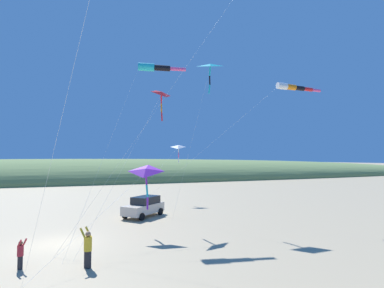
# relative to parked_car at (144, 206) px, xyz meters

# --- Properties ---
(ground_plane) EXTENTS (600.00, 600.00, 0.00)m
(ground_plane) POSITION_rel_parked_car_xyz_m (-6.89, 6.71, -0.95)
(ground_plane) COLOR tan
(dune_ridge_grassy) EXTENTS (28.00, 240.00, 10.52)m
(dune_ridge_grassy) POSITION_rel_parked_car_xyz_m (48.11, 6.71, -0.95)
(dune_ridge_grassy) COLOR #6B844C
(dune_ridge_grassy) RESTS_ON ground_plane
(parked_car) EXTENTS (4.29, 4.40, 1.85)m
(parked_car) POSITION_rel_parked_car_xyz_m (0.00, 0.00, 0.00)
(parked_car) COLOR beige
(parked_car) RESTS_ON ground_plane
(cooler_box) EXTENTS (0.62, 0.42, 0.42)m
(cooler_box) POSITION_rel_parked_car_xyz_m (2.92, 0.82, -0.74)
(cooler_box) COLOR green
(cooler_box) RESTS_ON ground_plane
(person_adult_flyer) EXTENTS (0.71, 0.70, 1.99)m
(person_adult_flyer) POSITION_rel_parked_car_xyz_m (-11.99, 4.90, 0.13)
(person_adult_flyer) COLOR #232328
(person_adult_flyer) RESTS_ON ground_plane
(person_child_green_jacket) EXTENTS (0.54, 0.53, 1.50)m
(person_child_green_jacket) POSITION_rel_parked_car_xyz_m (-11.07, 8.03, -0.13)
(person_child_green_jacket) COLOR #232328
(person_child_green_jacket) RESTS_ON ground_plane
(kite_windsock_long_streamer_left) EXTENTS (6.67, 17.90, 12.64)m
(kite_windsock_long_streamer_left) POSITION_rel_parked_car_xyz_m (-4.39, -13.59, 11.32)
(kite_windsock_long_streamer_left) COLOR white
(kite_windsock_long_streamer_left) RESTS_ON ground_plane
(kite_delta_white_trailing) EXTENTS (1.87, 4.37, 14.30)m
(kite_delta_white_trailing) POSITION_rel_parked_car_xyz_m (-3.10, -5.46, 12.95)
(kite_delta_white_trailing) COLOR #1EB7C6
(kite_delta_white_trailing) RESTS_ON ground_plane
(kite_delta_blue_topmost) EXTENTS (8.89, 7.62, 11.56)m
(kite_delta_blue_topmost) POSITION_rel_parked_car_xyz_m (-2.73, -1.00, 10.13)
(kite_delta_blue_topmost) COLOR red
(kite_delta_blue_topmost) RESTS_ON ground_plane
(kite_delta_rainbow_low_near) EXTENTS (8.91, 7.82, 5.02)m
(kite_delta_rainbow_low_near) POSITION_rel_parked_car_xyz_m (-6.67, 1.06, 3.53)
(kite_delta_rainbow_low_near) COLOR purple
(kite_delta_rainbow_low_near) RESTS_ON ground_plane
(kite_windsock_yellow_midlevel) EXTENTS (7.80, 8.89, 13.42)m
(kite_windsock_yellow_midlevel) POSITION_rel_parked_car_xyz_m (-3.72, -0.17, 12.11)
(kite_windsock_yellow_midlevel) COLOR #1EB7C6
(kite_windsock_yellow_midlevel) RESTS_ON ground_plane
(kite_delta_orange_high_right) EXTENTS (5.66, 8.18, 7.19)m
(kite_delta_orange_high_right) POSITION_rel_parked_car_xyz_m (7.49, -5.51, 5.88)
(kite_delta_orange_high_right) COLOR white
(kite_delta_orange_high_right) RESTS_ON ground_plane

